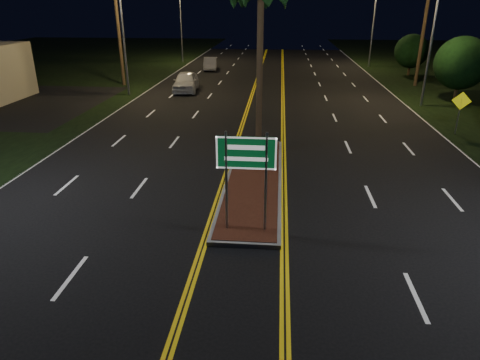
# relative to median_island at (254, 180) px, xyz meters

# --- Properties ---
(ground) EXTENTS (120.00, 120.00, 0.00)m
(ground) POSITION_rel_median_island_xyz_m (0.00, -7.00, -0.08)
(ground) COLOR black
(ground) RESTS_ON ground
(median_island) EXTENTS (2.25, 10.25, 0.17)m
(median_island) POSITION_rel_median_island_xyz_m (0.00, 0.00, 0.00)
(median_island) COLOR gray
(median_island) RESTS_ON ground
(highway_sign) EXTENTS (1.80, 0.08, 3.20)m
(highway_sign) POSITION_rel_median_island_xyz_m (0.00, -4.20, 2.32)
(highway_sign) COLOR gray
(highway_sign) RESTS_ON ground
(streetlight_left_mid) EXTENTS (1.91, 0.44, 9.00)m
(streetlight_left_mid) POSITION_rel_median_island_xyz_m (-10.61, 17.00, 5.57)
(streetlight_left_mid) COLOR gray
(streetlight_left_mid) RESTS_ON ground
(streetlight_left_far) EXTENTS (1.91, 0.44, 9.00)m
(streetlight_left_far) POSITION_rel_median_island_xyz_m (-10.61, 37.00, 5.57)
(streetlight_left_far) COLOR gray
(streetlight_left_far) RESTS_ON ground
(streetlight_right_mid) EXTENTS (1.91, 0.44, 9.00)m
(streetlight_right_mid) POSITION_rel_median_island_xyz_m (10.61, 15.00, 5.57)
(streetlight_right_mid) COLOR gray
(streetlight_right_mid) RESTS_ON ground
(streetlight_right_far) EXTENTS (1.91, 0.44, 9.00)m
(streetlight_right_far) POSITION_rel_median_island_xyz_m (10.61, 35.00, 5.57)
(streetlight_right_far) COLOR gray
(streetlight_right_far) RESTS_ON ground
(shrub_mid) EXTENTS (3.78, 3.78, 4.62)m
(shrub_mid) POSITION_rel_median_island_xyz_m (14.00, 17.00, 2.64)
(shrub_mid) COLOR #382819
(shrub_mid) RESTS_ON ground
(shrub_far) EXTENTS (3.24, 3.24, 3.96)m
(shrub_far) POSITION_rel_median_island_xyz_m (13.80, 29.00, 2.25)
(shrub_far) COLOR #382819
(shrub_far) RESTS_ON ground
(car_near) EXTENTS (2.83, 5.67, 1.83)m
(car_near) POSITION_rel_median_island_xyz_m (-6.75, 18.78, 0.83)
(car_near) COLOR silver
(car_near) RESTS_ON ground
(car_far) EXTENTS (2.43, 4.65, 1.49)m
(car_far) POSITION_rel_median_island_xyz_m (-6.63, 30.93, 0.66)
(car_far) COLOR silver
(car_far) RESTS_ON ground
(warning_sign) EXTENTS (0.95, 0.33, 2.36)m
(warning_sign) POSITION_rel_median_island_xyz_m (10.80, 7.92, 1.44)
(warning_sign) COLOR gray
(warning_sign) RESTS_ON ground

